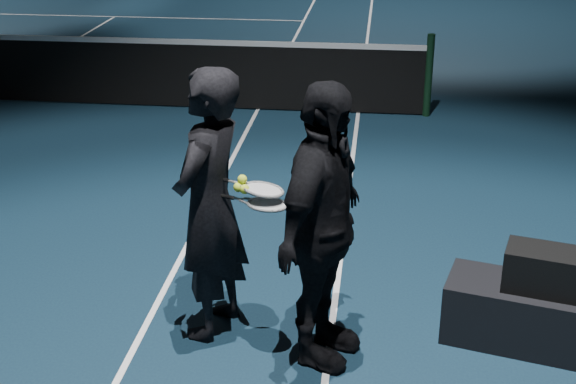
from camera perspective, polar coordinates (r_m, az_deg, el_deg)
name	(u,v)px	position (r m, az deg, el deg)	size (l,w,h in m)	color
net_post_right	(429,76)	(10.84, 9.97, 8.15)	(0.10, 0.10, 1.10)	black
player_bench	(554,320)	(6.00, 18.39, -8.61)	(1.51, 0.50, 0.45)	black
racket_bag	(561,272)	(5.82, 18.85, -5.44)	(0.75, 0.32, 0.30)	black
bag_signature	(566,284)	(5.68, 19.15, -6.21)	(0.35, 0.00, 0.10)	white
player_a	(210,206)	(5.60, -5.59, -0.99)	(0.72, 0.47, 1.98)	black
player_b	(322,228)	(5.25, 2.45, -2.59)	(1.16, 0.48, 1.98)	black
racket_lower	(267,204)	(5.36, -1.48, -0.89)	(0.68, 0.22, 0.03)	black
racket_upper	(263,190)	(5.38, -1.77, 0.17)	(0.68, 0.22, 0.03)	black
tennis_balls	(242,186)	(5.41, -3.31, 0.46)	(0.12, 0.10, 0.12)	#CFDB2E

